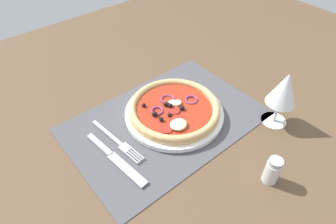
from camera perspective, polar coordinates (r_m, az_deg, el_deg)
The scene contains 8 objects.
ground_plane at distance 75.49cm, azimuth -0.53°, elevation -2.46°, with size 190.00×140.00×2.40cm, color brown.
placemat at distance 74.49cm, azimuth -0.53°, elevation -1.71°, with size 48.75×32.61×0.40cm, color #4C4C51.
plate at distance 75.36cm, azimuth 1.17°, elevation -0.16°, with size 25.64×25.64×1.31cm, color white.
pizza at distance 74.10cm, azimuth 1.18°, elevation 0.77°, with size 23.39×23.39×2.60cm.
fork at distance 69.93cm, azimuth -9.71°, elevation -5.93°, with size 3.46×18.06×0.44cm.
knife at distance 66.87cm, azimuth -10.30°, elevation -9.10°, with size 3.80×20.06×0.62cm.
wine_glass at distance 73.11cm, azimuth 21.95°, elevation 4.07°, with size 7.20×7.20×14.90cm.
pepper_shaker at distance 64.49cm, azimuth 19.90°, elevation -10.83°, with size 3.20×3.20×6.70cm.
Camera 1 is at (33.05, 40.89, 52.98)cm, focal length 30.89 mm.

